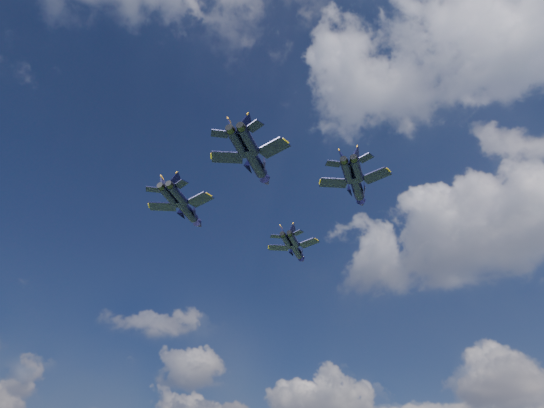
{
  "coord_description": "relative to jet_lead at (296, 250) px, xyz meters",
  "views": [
    {
      "loc": [
        51.06,
        -71.19,
        7.98
      ],
      "look_at": [
        1.89,
        -2.43,
        63.07
      ],
      "focal_mm": 35.0,
      "sensor_mm": 36.0,
      "label": 1
    }
  ],
  "objects": [
    {
      "name": "jet_lead",
      "position": [
        0.0,
        0.0,
        0.0
      ],
      "size": [
        10.78,
        14.67,
        3.46
      ],
      "rotation": [
        0.0,
        0.0,
        0.3
      ],
      "color": "black"
    },
    {
      "name": "jet_slot",
      "position": [
        9.84,
        -27.56,
        1.93
      ],
      "size": [
        13.44,
        18.32,
        4.32
      ],
      "rotation": [
        0.0,
        0.0,
        0.31
      ],
      "color": "black"
    },
    {
      "name": "jet_left",
      "position": [
        -12.0,
        -21.49,
        3.42
      ],
      "size": [
        13.22,
        18.02,
        4.25
      ],
      "rotation": [
        0.0,
        0.0,
        0.31
      ],
      "color": "black"
    },
    {
      "name": "jet_right",
      "position": [
        19.52,
        -8.74,
        3.51
      ],
      "size": [
        12.82,
        17.56,
        4.14
      ],
      "rotation": [
        0.0,
        0.0,
        0.33
      ],
      "color": "black"
    }
  ]
}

